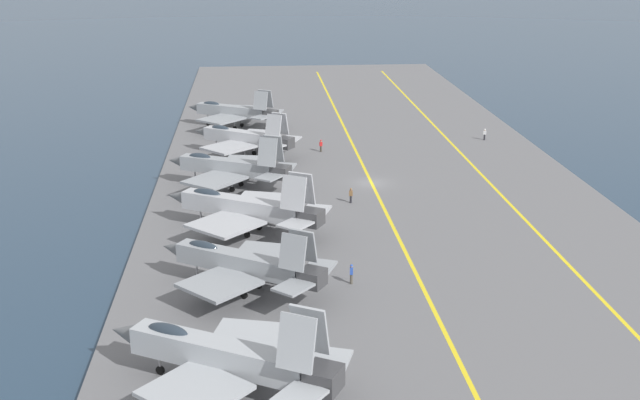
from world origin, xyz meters
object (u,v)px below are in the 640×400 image
parked_jet_nearest (223,355)px  crew_blue_vest (351,273)px  parked_jet_third (245,207)px  parked_jet_fifth (244,138)px  crew_brown_vest (351,195)px  parked_jet_fourth (230,167)px  crew_white_vest (485,134)px  parked_jet_second (243,263)px  parked_jet_sixth (234,111)px  crew_red_vest (321,145)px

parked_jet_nearest → crew_blue_vest: (15.79, -10.14, -1.59)m
parked_jet_third → parked_jet_fifth: (28.54, 0.20, -0.09)m
parked_jet_fifth → crew_brown_vest: size_ratio=8.63×
parked_jet_fourth → crew_white_vest: bearing=-60.7°
parked_jet_fifth → crew_white_vest: 34.61m
parked_jet_second → parked_jet_sixth: 58.77m
parked_jet_fourth → crew_red_vest: 19.54m
parked_jet_second → parked_jet_sixth: parked_jet_second is taller
crew_brown_vest → parked_jet_fourth: bearing=64.3°
parked_jet_second → parked_jet_third: bearing=-0.4°
parked_jet_fourth → parked_jet_fifth: size_ratio=1.05×
parked_jet_sixth → crew_blue_vest: 58.95m
crew_blue_vest → crew_white_vest: crew_blue_vest is taller
parked_jet_fourth → crew_blue_vest: size_ratio=8.67×
crew_blue_vest → crew_brown_vest: size_ratio=1.04×
parked_jet_sixth → crew_brown_vest: 39.10m
crew_red_vest → crew_white_vest: 24.23m
parked_jet_third → crew_white_vest: bearing=-44.4°
parked_jet_fourth → crew_brown_vest: parked_jet_fourth is taller
parked_jet_second → crew_white_vest: parked_jet_second is taller
parked_jet_second → crew_blue_vest: parked_jet_second is taller
parked_jet_fourth → parked_jet_fifth: bearing=-6.3°
parked_jet_fourth → crew_blue_vest: (-27.56, -10.67, -1.64)m
crew_brown_vest → parked_jet_second: bearing=152.4°
parked_jet_fourth → parked_jet_sixth: size_ratio=1.03×
parked_jet_fifth → parked_jet_fourth: bearing=173.7°
parked_jet_nearest → crew_blue_vest: parked_jet_nearest is taller
parked_jet_sixth → crew_white_vest: bearing=-106.2°
parked_jet_nearest → parked_jet_second: bearing=-4.3°
parked_jet_second → parked_jet_fourth: (28.37, 1.66, 0.07)m
crew_blue_vest → parked_jet_second: bearing=95.1°
parked_jet_fifth → crew_red_vest: parked_jet_fifth is taller
crew_brown_vest → crew_white_vest: 34.55m
parked_jet_sixth → crew_white_vest: 37.26m
parked_jet_second → parked_jet_fourth: bearing=3.4°
parked_jet_fourth → crew_red_vest: parked_jet_fourth is taller
crew_red_vest → parked_jet_fifth: bearing=98.7°
parked_jet_fifth → crew_blue_vest: 42.51m
parked_jet_nearest → parked_jet_fifth: size_ratio=1.12×
parked_jet_nearest → crew_red_vest: parked_jet_nearest is taller
parked_jet_fifth → crew_brown_vest: (-20.28, -11.65, -1.64)m
crew_blue_vest → crew_white_vest: (47.53, -24.92, -0.07)m
parked_jet_second → crew_white_vest: (48.34, -33.93, -1.64)m
crew_blue_vest → crew_red_vest: crew_blue_vest is taller
parked_jet_third → parked_jet_sixth: parked_jet_third is taller
parked_jet_third → crew_red_vest: (30.10, -10.02, -1.75)m
crew_blue_vest → crew_brown_vest: (21.21, -2.52, -0.04)m
parked_jet_sixth → crew_blue_vest: size_ratio=8.45×
parked_jet_third → parked_jet_nearest: bearing=177.6°
parked_jet_sixth → parked_jet_third: bearing=-177.6°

